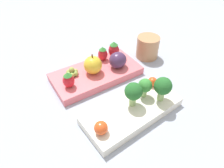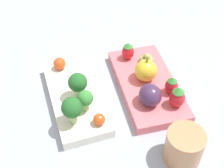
# 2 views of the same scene
# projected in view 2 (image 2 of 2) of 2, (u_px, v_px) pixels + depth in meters

# --- Properties ---
(ground_plane) EXTENTS (4.00, 4.00, 0.00)m
(ground_plane) POSITION_uv_depth(u_px,v_px,m) (111.00, 97.00, 0.65)
(ground_plane) COLOR #939EB2
(bento_box_savoury) EXTENTS (0.22, 0.10, 0.02)m
(bento_box_savoury) POSITION_uv_depth(u_px,v_px,m) (76.00, 98.00, 0.63)
(bento_box_savoury) COLOR silver
(bento_box_savoury) RESTS_ON ground_plane
(bento_box_fruit) EXTENTS (0.24, 0.13, 0.02)m
(bento_box_fruit) POSITION_uv_depth(u_px,v_px,m) (147.00, 84.00, 0.66)
(bento_box_fruit) COLOR #DB6670
(bento_box_fruit) RESTS_ON ground_plane
(broccoli_floret_0) EXTENTS (0.03, 0.03, 0.05)m
(broccoli_floret_0) POSITION_uv_depth(u_px,v_px,m) (85.00, 99.00, 0.57)
(broccoli_floret_0) COLOR #93B770
(broccoli_floret_0) RESTS_ON bento_box_savoury
(broccoli_floret_1) EXTENTS (0.04, 0.04, 0.06)m
(broccoli_floret_1) POSITION_uv_depth(u_px,v_px,m) (78.00, 83.00, 0.59)
(broccoli_floret_1) COLOR #93B770
(broccoli_floret_1) RESTS_ON bento_box_savoury
(broccoli_floret_2) EXTENTS (0.04, 0.04, 0.06)m
(broccoli_floret_2) POSITION_uv_depth(u_px,v_px,m) (72.00, 109.00, 0.55)
(broccoli_floret_2) COLOR #93B770
(broccoli_floret_2) RESTS_ON bento_box_savoury
(cherry_tomato_0) EXTENTS (0.03, 0.03, 0.03)m
(cherry_tomato_0) POSITION_uv_depth(u_px,v_px,m) (60.00, 64.00, 0.67)
(cherry_tomato_0) COLOR #DB4C1E
(cherry_tomato_0) RESTS_ON bento_box_savoury
(cherry_tomato_1) EXTENTS (0.02, 0.02, 0.02)m
(cherry_tomato_1) POSITION_uv_depth(u_px,v_px,m) (99.00, 119.00, 0.56)
(cherry_tomato_1) COLOR #DB4C1E
(cherry_tomato_1) RESTS_ON bento_box_savoury
(apple) EXTENTS (0.05, 0.05, 0.05)m
(apple) POSITION_uv_depth(u_px,v_px,m) (146.00, 70.00, 0.64)
(apple) COLOR gold
(apple) RESTS_ON bento_box_fruit
(strawberry_0) EXTENTS (0.03, 0.03, 0.04)m
(strawberry_0) POSITION_uv_depth(u_px,v_px,m) (128.00, 51.00, 0.69)
(strawberry_0) COLOR red
(strawberry_0) RESTS_ON bento_box_fruit
(strawberry_1) EXTENTS (0.03, 0.03, 0.04)m
(strawberry_1) POSITION_uv_depth(u_px,v_px,m) (172.00, 85.00, 0.61)
(strawberry_1) COLOR red
(strawberry_1) RESTS_ON bento_box_fruit
(strawberry_2) EXTENTS (0.03, 0.03, 0.05)m
(strawberry_2) POSITION_uv_depth(u_px,v_px,m) (177.00, 97.00, 0.59)
(strawberry_2) COLOR red
(strawberry_2) RESTS_ON bento_box_fruit
(plum) EXTENTS (0.05, 0.04, 0.04)m
(plum) POSITION_uv_depth(u_px,v_px,m) (150.00, 95.00, 0.59)
(plum) COLOR #42284C
(plum) RESTS_ON bento_box_fruit
(grape_cluster) EXTENTS (0.03, 0.03, 0.02)m
(grape_cluster) POSITION_uv_depth(u_px,v_px,m) (146.00, 59.00, 0.69)
(grape_cluster) COLOR #8EA84C
(grape_cluster) RESTS_ON bento_box_fruit
(drinking_cup) EXTENTS (0.06, 0.06, 0.06)m
(drinking_cup) POSITION_uv_depth(u_px,v_px,m) (184.00, 147.00, 0.52)
(drinking_cup) COLOR tan
(drinking_cup) RESTS_ON ground_plane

